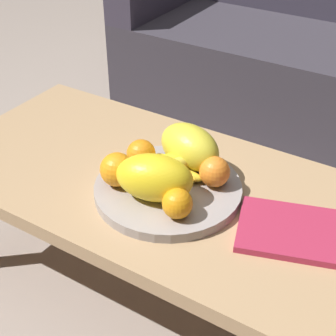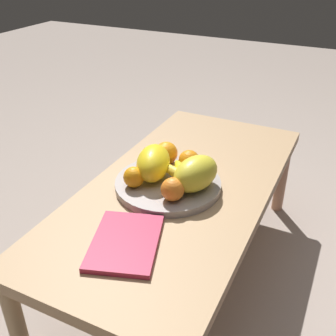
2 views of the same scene
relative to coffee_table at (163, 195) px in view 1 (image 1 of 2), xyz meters
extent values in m
plane|color=gray|center=(0.00, 0.00, -0.35)|extent=(8.00, 8.00, 0.00)
cube|color=tan|center=(0.00, 0.00, 0.02)|extent=(1.22, 0.58, 0.04)
cylinder|color=tan|center=(-0.57, 0.25, -0.17)|extent=(0.05, 0.05, 0.35)
cube|color=#36323A|center=(0.03, 1.17, -0.15)|extent=(1.70, 0.70, 0.40)
cylinder|color=#A09694|center=(0.03, -0.03, 0.05)|extent=(0.36, 0.36, 0.03)
ellipsoid|color=yellow|center=(0.04, 0.07, 0.12)|extent=(0.20, 0.16, 0.11)
ellipsoid|color=yellow|center=(0.03, -0.09, 0.12)|extent=(0.21, 0.16, 0.11)
sphere|color=orange|center=(-0.07, -0.09, 0.11)|extent=(0.08, 0.08, 0.08)
sphere|color=orange|center=(0.11, -0.12, 0.10)|extent=(0.07, 0.07, 0.07)
sphere|color=orange|center=(0.13, 0.03, 0.10)|extent=(0.07, 0.07, 0.07)
sphere|color=orange|center=(-0.07, 0.00, 0.10)|extent=(0.07, 0.07, 0.07)
ellipsoid|color=yellow|center=(0.03, 0.00, 0.08)|extent=(0.15, 0.06, 0.03)
ellipsoid|color=yellow|center=(0.02, 0.02, 0.08)|extent=(0.15, 0.08, 0.03)
ellipsoid|color=yellow|center=(0.03, 0.01, 0.11)|extent=(0.14, 0.12, 0.03)
ellipsoid|color=gold|center=(0.04, 0.00, 0.11)|extent=(0.09, 0.15, 0.03)
cube|color=#AE2846|center=(0.35, -0.01, 0.05)|extent=(0.29, 0.25, 0.02)
camera|label=1|loc=(0.56, -0.87, 0.80)|focal=54.44mm
camera|label=2|loc=(1.07, 0.47, 0.78)|focal=43.09mm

